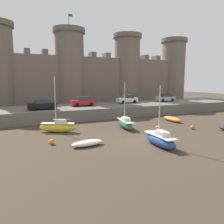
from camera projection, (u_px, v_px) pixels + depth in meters
ground_plane at (143, 142)px, 21.94m from camera, size 160.00×160.00×0.00m
quay_road at (87, 111)px, 38.12m from camera, size 68.48×10.00×1.77m
castle at (70, 74)px, 47.75m from camera, size 63.33×6.85×20.16m
sailboat_foreground_centre at (160, 140)px, 20.34m from camera, size 1.45×4.51×5.66m
rowboat_near_channel_right at (87, 143)px, 20.44m from camera, size 3.25×1.56×0.57m
sailboat_midflat_left at (125, 124)px, 28.16m from camera, size 2.08×5.05×5.92m
sailboat_midflat_centre at (58, 127)px, 25.92m from camera, size 4.43×2.94×6.59m
rowboat_foreground_right at (172, 119)px, 32.89m from camera, size 1.41×3.96×0.73m
mooring_buoy_near_channel at (52, 142)px, 20.95m from camera, size 0.52×0.52×0.52m
mooring_buoy_near_shore at (157, 128)px, 27.46m from camera, size 0.47×0.47×0.47m
mooring_buoy_off_centre at (193, 127)px, 27.54m from camera, size 0.52×0.52×0.52m
car_quay_centre_east at (42, 104)px, 32.84m from camera, size 4.15×1.98×1.62m
car_quay_west at (165, 98)px, 46.35m from camera, size 4.15×1.98×1.62m
car_quay_east at (83, 101)px, 37.84m from camera, size 4.15×1.98×1.62m
car_quay_centre_west at (127, 99)px, 42.84m from camera, size 4.15×1.98×1.62m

